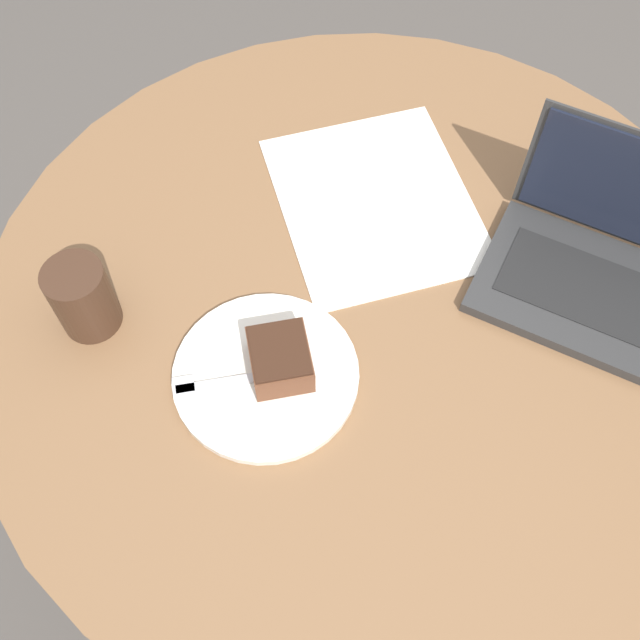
{
  "coord_description": "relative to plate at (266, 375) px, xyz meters",
  "views": [
    {
      "loc": [
        0.44,
        -0.35,
        1.66
      ],
      "look_at": [
        0.02,
        -0.09,
        0.81
      ],
      "focal_mm": 42.0,
      "sensor_mm": 36.0,
      "label": 1
    }
  ],
  "objects": [
    {
      "name": "fork",
      "position": [
        -0.01,
        -0.05,
        0.01
      ],
      "size": [
        0.08,
        0.17,
        0.0
      ],
      "rotation": [
        0.0,
        0.0,
        4.35
      ],
      "color": "silver",
      "rests_on": "plate"
    },
    {
      "name": "laptop",
      "position": [
        0.11,
        0.47,
        0.03
      ],
      "size": [
        0.39,
        0.35,
        0.21
      ],
      "rotation": [
        0.0,
        0.0,
        3.71
      ],
      "color": "#2D2D2D",
      "rests_on": "dining_table"
    },
    {
      "name": "cake_slice",
      "position": [
        0.0,
        0.02,
        0.03
      ],
      "size": [
        0.11,
        0.1,
        0.05
      ],
      "rotation": [
        0.0,
        0.0,
        2.8
      ],
      "color": "brown",
      "rests_on": "plate"
    },
    {
      "name": "paper_document",
      "position": [
        -0.17,
        0.28,
        -0.0
      ],
      "size": [
        0.39,
        0.36,
        0.0
      ],
      "rotation": [
        0.0,
        0.0,
        -0.26
      ],
      "color": "white",
      "rests_on": "dining_table"
    },
    {
      "name": "plate",
      "position": [
        0.0,
        0.0,
        0.0
      ],
      "size": [
        0.24,
        0.24,
        0.01
      ],
      "color": "silver",
      "rests_on": "dining_table"
    },
    {
      "name": "dining_table",
      "position": [
        -0.04,
        0.19,
        -0.19
      ],
      "size": [
        1.1,
        1.1,
        0.77
      ],
      "color": "brown",
      "rests_on": "ground_plane"
    },
    {
      "name": "coffee_glass",
      "position": [
        -0.2,
        -0.16,
        0.05
      ],
      "size": [
        0.08,
        0.08,
        0.11
      ],
      "color": "#3D2619",
      "rests_on": "dining_table"
    },
    {
      "name": "ground_plane",
      "position": [
        -0.04,
        0.19,
        -0.78
      ],
      "size": [
        12.0,
        12.0,
        0.0
      ],
      "primitive_type": "plane",
      "color": "#4C4742"
    }
  ]
}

